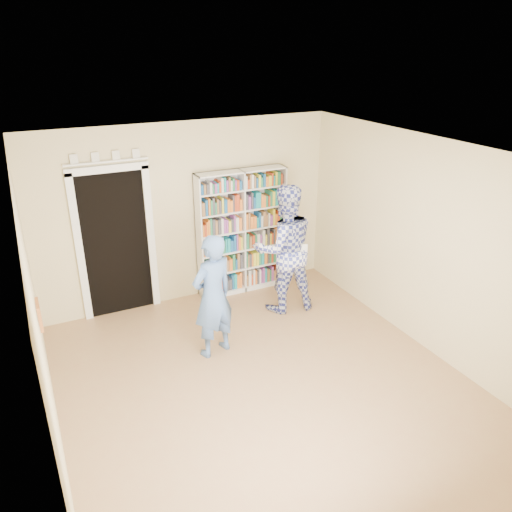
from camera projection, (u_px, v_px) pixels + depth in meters
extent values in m
plane|color=#A4744F|center=(264.00, 384.00, 5.87)|extent=(5.00, 5.00, 0.00)
plane|color=white|center=(266.00, 155.00, 4.80)|extent=(5.00, 5.00, 0.00)
plane|color=beige|center=(189.00, 214.00, 7.39)|extent=(4.50, 0.00, 4.50)
plane|color=beige|center=(40.00, 330.00, 4.43)|extent=(0.00, 5.00, 5.00)
plane|color=beige|center=(425.00, 246.00, 6.24)|extent=(0.00, 5.00, 5.00)
cube|color=white|center=(242.00, 232.00, 7.73)|extent=(1.42, 0.27, 1.96)
cube|color=white|center=(242.00, 232.00, 7.73)|extent=(0.02, 0.27, 1.96)
cube|color=black|center=(116.00, 245.00, 7.06)|extent=(0.90, 0.03, 2.10)
cube|color=white|center=(80.00, 252.00, 6.84)|extent=(0.10, 0.06, 2.20)
cube|color=white|center=(151.00, 240.00, 7.25)|extent=(0.10, 0.06, 2.20)
cube|color=white|center=(107.00, 169.00, 6.61)|extent=(1.10, 0.06, 0.10)
cube|color=white|center=(106.00, 161.00, 6.56)|extent=(1.10, 0.08, 0.02)
cube|color=brown|center=(39.00, 315.00, 4.58)|extent=(0.03, 0.25, 0.25)
imported|color=#4F73B0|center=(213.00, 296.00, 6.15)|extent=(0.68, 0.54, 1.62)
imported|color=#313995|center=(284.00, 249.00, 7.17)|extent=(1.02, 0.85, 1.91)
cube|color=white|center=(301.00, 254.00, 7.05)|extent=(0.19, 0.06, 0.28)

